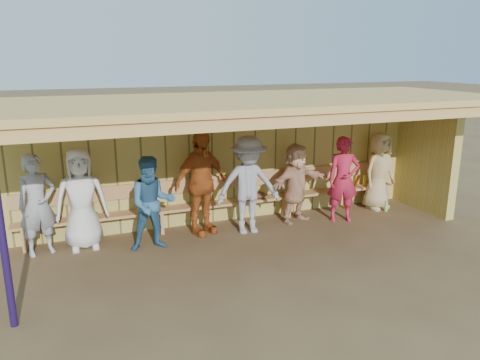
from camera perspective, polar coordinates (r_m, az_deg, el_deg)
name	(u,v)px	position (r m, az deg, el deg)	size (l,w,h in m)	color
ground	(247,243)	(8.24, 0.89, -7.66)	(90.00, 90.00, 0.00)	brown
player_a	(38,205)	(8.21, -23.45, -2.81)	(0.61, 0.40, 1.67)	#989AA1
player_b	(81,199)	(8.19, -18.79, -2.23)	(0.84, 0.55, 1.72)	silver
player_c	(152,204)	(7.87, -10.63, -2.84)	(0.77, 0.60, 1.59)	#32628A
player_d	(201,183)	(8.41, -4.79, -0.37)	(1.12, 0.47, 1.91)	#B1501C
player_e	(248,185)	(8.45, 1.02, -0.64)	(1.16, 0.67, 1.80)	#94949C
player_f	(296,183)	(9.13, 6.83, -0.34)	(1.45, 0.46, 1.56)	tan
player_g	(343,179)	(9.31, 12.48, 0.08)	(0.61, 0.40, 1.68)	#B31C38
player_h	(379,171)	(10.27, 16.58, 1.05)	(0.80, 0.52, 1.64)	tan
dugout_structure	(253,139)	(8.52, 1.63, 4.97)	(8.80, 3.20, 2.50)	tan
bench	(226,197)	(9.04, -1.75, -2.05)	(7.60, 0.34, 0.93)	tan
dugout_equipment	(186,205)	(8.71, -6.58, -3.07)	(6.98, 0.62, 0.80)	orange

